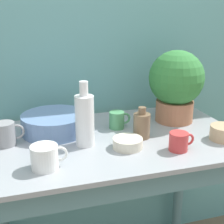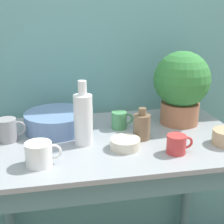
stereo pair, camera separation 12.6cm
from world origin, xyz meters
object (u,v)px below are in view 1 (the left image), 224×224
at_px(mug_white, 45,157).
at_px(mug_green, 117,120).
at_px(potted_plant, 176,83).
at_px(bottle_short, 142,125).
at_px(mug_red, 179,141).
at_px(mug_grey, 6,134).
at_px(bowl_small_cream, 128,143).
at_px(bowl_wash_large, 54,123).
at_px(bowl_small_tan, 224,133).
at_px(bottle_tall, 85,119).

relative_size(mug_white, mug_green, 1.27).
relative_size(potted_plant, bottle_short, 2.53).
bearing_deg(mug_green, potted_plant, 2.77).
height_order(mug_red, mug_green, mug_green).
distance_m(mug_white, mug_grey, 0.29).
bearing_deg(mug_red, bowl_small_cream, 157.16).
distance_m(potted_plant, mug_green, 0.34).
relative_size(bowl_wash_large, mug_red, 2.77).
bearing_deg(bowl_small_cream, mug_red, -22.84).
bearing_deg(mug_green, mug_white, -140.53).
bearing_deg(bottle_short, bowl_small_tan, -20.05).
height_order(mug_white, bowl_small_cream, mug_white).
distance_m(mug_green, bowl_small_tan, 0.49).
bearing_deg(mug_grey, bottle_tall, -15.64).
relative_size(potted_plant, mug_grey, 2.91).
xyz_separation_m(mug_grey, bowl_small_tan, (0.91, -0.21, -0.02)).
height_order(potted_plant, mug_white, potted_plant).
distance_m(mug_white, mug_green, 0.47).
height_order(potted_plant, mug_green, potted_plant).
distance_m(mug_grey, bowl_small_tan, 0.94).
bearing_deg(potted_plant, bowl_small_tan, -70.25).
xyz_separation_m(mug_red, mug_grey, (-0.67, 0.25, 0.01)).
xyz_separation_m(bottle_short, mug_white, (-0.44, -0.16, -0.01)).
relative_size(bowl_wash_large, mug_grey, 2.43).
bearing_deg(bowl_small_cream, bottle_short, 41.43).
bearing_deg(bowl_small_tan, potted_plant, 109.75).
xyz_separation_m(potted_plant, bowl_small_tan, (0.10, -0.28, -0.16)).
height_order(bottle_short, mug_green, bottle_short).
bearing_deg(bowl_small_tan, mug_green, 147.07).
height_order(bottle_tall, bowl_small_cream, bottle_tall).
bearing_deg(bottle_tall, mug_red, -24.66).
height_order(mug_white, mug_grey, mug_grey).
distance_m(bottle_short, mug_green, 0.16).
relative_size(potted_plant, bowl_wash_large, 1.19).
xyz_separation_m(bottle_tall, bowl_small_tan, (0.60, -0.12, -0.08)).
height_order(potted_plant, bowl_small_cream, potted_plant).
bearing_deg(potted_plant, bowl_small_cream, -144.44).
bearing_deg(mug_red, potted_plant, 66.00).
bearing_deg(mug_green, mug_red, -61.40).
height_order(bottle_short, bowl_small_tan, bottle_short).
xyz_separation_m(bottle_tall, mug_green, (0.19, 0.14, -0.07)).
height_order(mug_white, bowl_small_tan, mug_white).
xyz_separation_m(mug_white, mug_grey, (-0.14, 0.25, 0.01)).
distance_m(mug_white, bowl_small_cream, 0.35).
bearing_deg(mug_red, mug_white, 179.74).
xyz_separation_m(mug_red, mug_green, (-0.17, 0.30, 0.00)).
bearing_deg(bowl_small_cream, mug_green, 83.46).
height_order(potted_plant, mug_grey, potted_plant).
bearing_deg(potted_plant, mug_white, -154.85).
xyz_separation_m(bottle_tall, mug_grey, (-0.32, 0.09, -0.06)).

